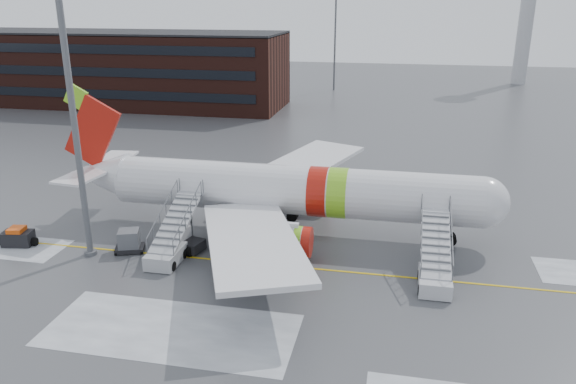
% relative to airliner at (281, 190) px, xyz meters
% --- Properties ---
extents(ground, '(260.00, 260.00, 0.00)m').
position_rel_airliner_xyz_m(ground, '(2.98, -5.07, -3.42)').
color(ground, '#494C4F').
rests_on(ground, ground).
extents(airliner, '(35.03, 32.97, 11.18)m').
position_rel_airliner_xyz_m(airliner, '(0.00, 0.00, 0.00)').
color(airliner, silver).
rests_on(airliner, ground).
extents(airstair_fwd, '(2.05, 7.70, 3.48)m').
position_rel_airliner_xyz_m(airstair_fwd, '(11.52, -6.54, -2.35)').
color(airstair_fwd, silver).
rests_on(airstair_fwd, ground).
extents(airstair_aft, '(2.05, 7.70, 3.48)m').
position_rel_airliner_xyz_m(airstair_aft, '(-6.62, -6.54, -2.35)').
color(airstair_aft, '#A8AAAF').
rests_on(airstair_aft, ground).
extents(pushback_tug, '(3.25, 2.75, 1.68)m').
position_rel_airliner_xyz_m(pushback_tug, '(-6.44, -4.85, -2.67)').
color(pushback_tug, black).
rests_on(pushback_tug, ground).
extents(uld_container, '(2.37, 2.04, 1.64)m').
position_rel_airliner_xyz_m(uld_container, '(-10.02, -5.97, -2.65)').
color(uld_container, black).
rests_on(uld_container, ground).
extents(baggage_tractor, '(2.85, 1.61, 1.44)m').
position_rel_airliner_xyz_m(baggage_tractor, '(-18.64, -6.68, -2.81)').
color(baggage_tractor, black).
rests_on(baggage_tractor, ground).
extents(light_mast_near, '(1.20, 1.20, 28.67)m').
position_rel_airliner_xyz_m(light_mast_near, '(-12.53, -7.07, 11.30)').
color(light_mast_near, '#595B60').
rests_on(light_mast_near, ground).
extents(terminal_building, '(62.00, 16.11, 12.30)m').
position_rel_airliner_xyz_m(terminal_building, '(-42.02, 49.92, 2.78)').
color(terminal_building, '#3F1E16').
rests_on(terminal_building, ground).
extents(light_mast_far_n, '(1.20, 1.20, 24.25)m').
position_rel_airliner_xyz_m(light_mast_far_n, '(-5.02, 72.93, 10.42)').
color(light_mast_far_n, '#595B60').
rests_on(light_mast_far_n, ground).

